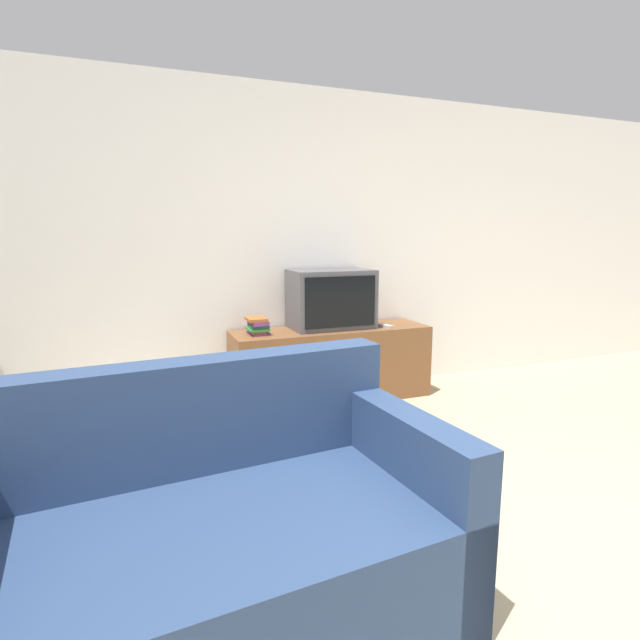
% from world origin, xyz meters
% --- Properties ---
extents(ground_plane, '(14.00, 14.00, 0.00)m').
position_xyz_m(ground_plane, '(0.00, 0.00, 0.00)').
color(ground_plane, tan).
extents(wall_back, '(9.00, 0.06, 2.60)m').
position_xyz_m(wall_back, '(0.00, 3.03, 1.30)').
color(wall_back, white).
rests_on(wall_back, ground_plane).
extents(tv_stand, '(1.68, 0.48, 0.61)m').
position_xyz_m(tv_stand, '(0.13, 2.74, 0.31)').
color(tv_stand, brown).
rests_on(tv_stand, ground_plane).
extents(television, '(0.69, 0.41, 0.49)m').
position_xyz_m(television, '(0.14, 2.78, 0.86)').
color(television, '#4C4C51').
rests_on(television, tv_stand).
extents(couch, '(1.72, 1.02, 0.92)m').
position_xyz_m(couch, '(-1.23, 0.53, 0.31)').
color(couch, navy).
rests_on(couch, ground_plane).
extents(book_stack, '(0.17, 0.23, 0.13)m').
position_xyz_m(book_stack, '(-0.51, 2.73, 0.68)').
color(book_stack, '#7A3884').
rests_on(book_stack, tv_stand).
extents(remote_on_stand, '(0.09, 0.18, 0.02)m').
position_xyz_m(remote_on_stand, '(0.58, 2.63, 0.63)').
color(remote_on_stand, '#B7B7B7').
rests_on(remote_on_stand, tv_stand).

